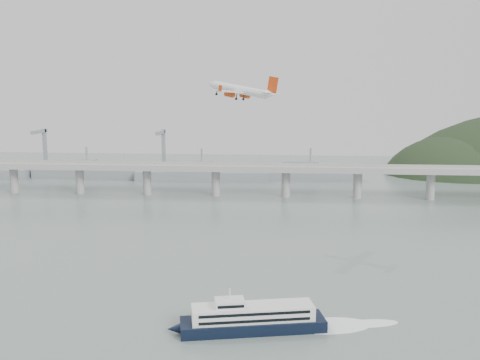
{
  "coord_description": "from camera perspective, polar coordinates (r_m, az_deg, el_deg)",
  "views": [
    {
      "loc": [
        21.4,
        -192.21,
        77.23
      ],
      "look_at": [
        0.0,
        55.0,
        36.0
      ],
      "focal_mm": 42.0,
      "sensor_mm": 36.0,
      "label": 1
    }
  ],
  "objects": [
    {
      "name": "ground",
      "position": [
        208.25,
        -1.34,
        -12.34
      ],
      "size": [
        900.0,
        900.0,
        0.0
      ],
      "primitive_type": "plane",
      "color": "slate",
      "rests_on": "ground"
    },
    {
      "name": "bridge",
      "position": [
        397.35,
        1.64,
        0.81
      ],
      "size": [
        800.0,
        22.0,
        23.9
      ],
      "color": "#969694",
      "rests_on": "ground"
    },
    {
      "name": "distant_fleet",
      "position": [
        495.37,
        -16.02,
        0.82
      ],
      "size": [
        453.0,
        60.9,
        40.0
      ],
      "color": "gray",
      "rests_on": "ground"
    },
    {
      "name": "ferry",
      "position": [
        185.21,
        1.31,
        -13.89
      ],
      "size": [
        75.73,
        25.2,
        14.43
      ],
      "rotation": [
        0.0,
        0.0,
        0.21
      ],
      "color": "black",
      "rests_on": "ground"
    },
    {
      "name": "airliner",
      "position": [
        277.36,
        0.1,
        9.1
      ],
      "size": [
        38.81,
        36.43,
        11.76
      ],
      "rotation": [
        0.05,
        -0.15,
        2.59
      ],
      "color": "white",
      "rests_on": "ground"
    }
  ]
}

